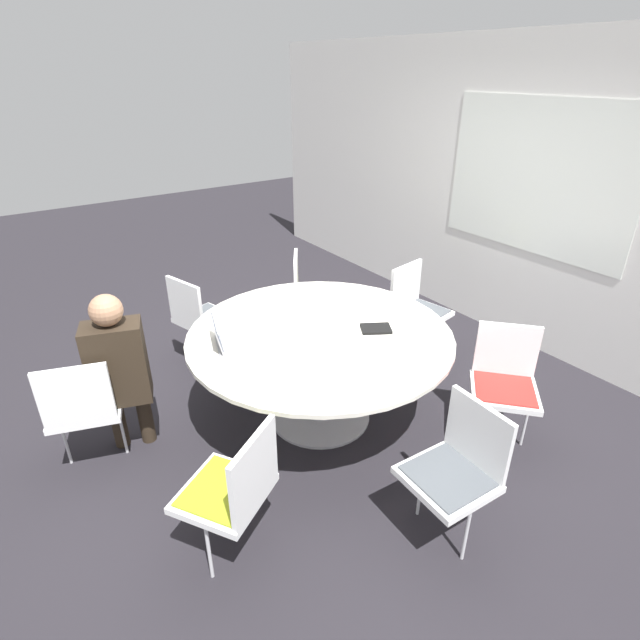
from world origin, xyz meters
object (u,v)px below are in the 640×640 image
(chair_5, at_px, (310,290))
(chair_3, at_px, (505,377))
(chair_1, at_px, (234,486))
(laptop, at_px, (225,339))
(chair_4, at_px, (416,304))
(person_0, at_px, (118,365))
(chair_0, at_px, (83,404))
(chair_6, at_px, (199,314))
(spiral_notebook, at_px, (376,329))
(chair_2, at_px, (458,464))

(chair_5, bearing_deg, chair_3, 40.92)
(chair_1, bearing_deg, laptop, 33.51)
(chair_4, relative_size, person_0, 0.71)
(chair_0, bearing_deg, chair_6, 53.61)
(spiral_notebook, bearing_deg, laptop, -112.36)
(chair_2, xyz_separation_m, chair_3, (-0.38, 0.92, 0.00))
(chair_2, bearing_deg, chair_4, -35.48)
(chair_2, relative_size, chair_4, 1.00)
(chair_4, bearing_deg, laptop, -7.49)
(laptop, height_order, spiral_notebook, laptop)
(chair_0, distance_m, chair_3, 2.80)
(chair_4, relative_size, chair_6, 1.00)
(chair_6, bearing_deg, chair_2, -6.46)
(chair_0, xyz_separation_m, spiral_notebook, (0.63, 1.88, 0.24))
(chair_1, height_order, chair_4, same)
(chair_0, height_order, chair_4, same)
(chair_0, bearing_deg, chair_4, 15.38)
(chair_3, distance_m, chair_5, 2.04)
(chair_5, xyz_separation_m, laptop, (0.91, -1.28, 0.29))
(chair_1, distance_m, person_0, 1.22)
(chair_3, xyz_separation_m, laptop, (-1.12, -1.55, 0.29))
(chair_1, relative_size, chair_3, 1.00)
(chair_0, relative_size, person_0, 0.71)
(chair_3, distance_m, laptop, 1.93)
(chair_6, relative_size, spiral_notebook, 3.31)
(chair_2, distance_m, laptop, 1.65)
(chair_2, bearing_deg, chair_5, -12.29)
(chair_0, height_order, laptop, laptop)
(chair_3, xyz_separation_m, chair_4, (-1.20, 0.34, 0.00))
(chair_2, relative_size, spiral_notebook, 3.31)
(chair_6, xyz_separation_m, spiral_notebook, (1.42, 0.77, 0.24))
(chair_0, height_order, chair_6, same)
(chair_3, height_order, chair_5, same)
(person_0, bearing_deg, chair_0, -161.02)
(chair_1, bearing_deg, person_0, 68.40)
(chair_4, xyz_separation_m, spiral_notebook, (0.49, -0.91, 0.24))
(chair_3, relative_size, chair_5, 1.00)
(spiral_notebook, bearing_deg, chair_4, 118.28)
(chair_3, bearing_deg, chair_0, 18.93)
(person_0, bearing_deg, chair_3, -13.22)
(chair_3, distance_m, chair_4, 1.25)
(chair_1, bearing_deg, chair_3, -36.95)
(laptop, xyz_separation_m, spiral_notebook, (0.40, 0.98, -0.05))
(chair_3, bearing_deg, spiral_notebook, -3.78)
(chair_2, height_order, laptop, laptop)
(chair_0, height_order, spiral_notebook, chair_0)
(chair_0, distance_m, chair_6, 1.36)
(chair_3, bearing_deg, person_0, 16.16)
(chair_2, bearing_deg, laptop, 25.65)
(chair_5, bearing_deg, spiral_notebook, 20.37)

